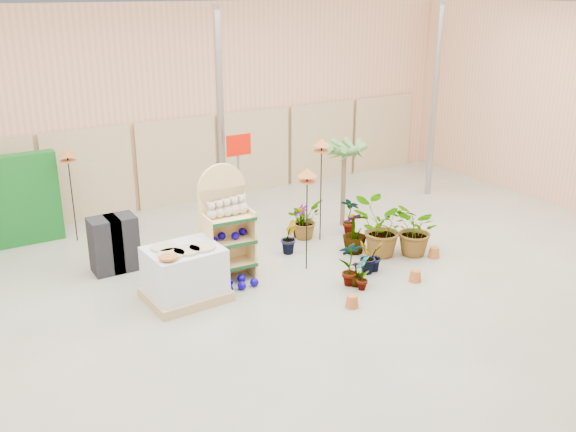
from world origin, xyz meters
name	(u,v)px	position (x,y,z in m)	size (l,w,h in m)	color
room	(291,158)	(0.00, 0.91, 2.21)	(15.20, 12.10, 4.70)	gray
display_shelf	(225,227)	(-0.79, 1.77, 0.92)	(0.88, 0.58, 2.02)	tan
teddy_bears	(229,208)	(-0.76, 1.67, 1.28)	(0.75, 0.21, 0.33)	#C2B3A0
gazing_balls_shelf	(228,236)	(-0.79, 1.65, 0.80)	(0.74, 0.25, 0.14)	#090083
gazing_balls_floor	(239,283)	(-0.82, 1.25, 0.07)	(0.63, 0.39, 0.15)	#090083
pallet_stack	(185,274)	(-1.75, 1.32, 0.44)	(1.31, 1.11, 0.93)	#9E8960
charcoal_planters	(114,244)	(-2.38, 3.03, 0.50)	(0.80, 0.50, 1.00)	black
trellis_stock	(5,202)	(-3.80, 5.20, 0.90)	(2.00, 0.30, 1.80)	#0E5417
offer_sign	(239,167)	(0.10, 2.98, 1.57)	(0.50, 0.08, 2.20)	gray
bird_table_front	(307,176)	(0.57, 1.30, 1.74)	(0.34, 0.34, 1.88)	black
bird_table_right	(322,146)	(1.56, 2.34, 1.93)	(0.34, 0.34, 2.07)	black
bird_table_back	(67,156)	(-2.63, 4.82, 1.75)	(0.34, 0.34, 1.88)	black
palm	(344,149)	(2.45, 2.82, 1.65)	(0.70, 0.70, 1.92)	brown
potted_plant_0	(350,263)	(0.84, 0.36, 0.41)	(0.43, 0.29, 0.82)	#437735
potted_plant_1	(367,257)	(1.36, 0.57, 0.32)	(0.35, 0.28, 0.64)	#437735
potted_plant_2	(380,229)	(2.06, 1.10, 0.55)	(0.99, 0.86, 1.10)	#437735
potted_plant_3	(354,232)	(1.75, 1.47, 0.41)	(0.46, 0.46, 0.83)	#437735
potted_plant_4	(350,215)	(2.28, 2.35, 0.39)	(0.41, 0.28, 0.78)	#437735
potted_plant_5	(289,237)	(0.68, 2.11, 0.32)	(0.35, 0.28, 0.64)	#437735
potted_plant_6	(304,219)	(1.36, 2.61, 0.39)	(0.70, 0.61, 0.78)	#437735
potted_plant_7	(356,273)	(0.92, 0.29, 0.23)	(0.26, 0.26, 0.46)	#437735
potted_plant_8	(362,272)	(0.92, 0.12, 0.31)	(0.32, 0.22, 0.62)	#437735
potted_plant_9	(375,256)	(1.58, 0.61, 0.28)	(0.31, 0.25, 0.56)	#437735
potted_plant_10	(417,230)	(2.66, 0.76, 0.51)	(0.91, 0.79, 1.02)	#437735
potted_plant_11	(301,221)	(1.31, 2.68, 0.34)	(0.38, 0.38, 0.68)	#437735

